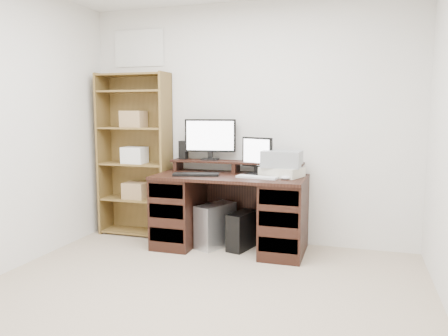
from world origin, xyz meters
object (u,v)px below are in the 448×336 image
at_px(monitor_small, 257,154).
at_px(tower_black, 242,231).
at_px(bookshelf, 136,153).
at_px(desk, 230,211).
at_px(monitor_wide, 210,137).
at_px(printer, 282,172).
at_px(tower_silver, 215,225).

relative_size(monitor_small, tower_black, 0.93).
xyz_separation_m(tower_black, bookshelf, (-1.29, 0.20, 0.73)).
xyz_separation_m(desk, monitor_wide, (-0.29, 0.24, 0.72)).
height_order(desk, bookshelf, bookshelf).
height_order(monitor_wide, printer, monitor_wide).
distance_m(monitor_wide, tower_silver, 0.93).
relative_size(tower_black, bookshelf, 0.22).
xyz_separation_m(monitor_wide, printer, (0.80, -0.17, -0.31)).
distance_m(monitor_wide, tower_black, 1.04).
bearing_deg(printer, monitor_wide, -173.38).
xyz_separation_m(monitor_wide, bookshelf, (-0.87, -0.03, -0.19)).
xyz_separation_m(monitor_small, printer, (0.27, -0.08, -0.16)).
height_order(desk, printer, printer).
distance_m(monitor_small, bookshelf, 1.41).
height_order(monitor_small, bookshelf, bookshelf).
relative_size(desk, bookshelf, 0.83).
height_order(desk, monitor_wide, monitor_wide).
bearing_deg(desk, monitor_small, 31.56).
xyz_separation_m(desk, tower_silver, (-0.16, 0.00, -0.17)).
distance_m(monitor_wide, printer, 0.88).
distance_m(monitor_wide, bookshelf, 0.89).
bearing_deg(printer, bookshelf, -166.01).
height_order(printer, tower_silver, printer).
xyz_separation_m(desk, tower_black, (0.12, 0.01, -0.20)).
distance_m(printer, bookshelf, 1.68).
bearing_deg(bookshelf, tower_silver, -11.68).
bearing_deg(printer, tower_silver, -155.59).
xyz_separation_m(desk, bookshelf, (-1.17, 0.21, 0.53)).
bearing_deg(desk, monitor_wide, 140.38).
relative_size(desk, monitor_wide, 2.76).
bearing_deg(tower_black, desk, -157.83).
bearing_deg(desk, printer, 7.68).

